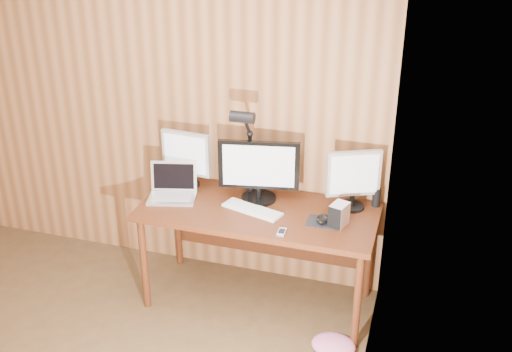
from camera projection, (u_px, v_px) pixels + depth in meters
The scene contains 13 objects.
desk at pixel (261, 220), 4.15m from camera, with size 1.60×0.70×0.75m.
monitor_center at pixel (259, 170), 4.07m from camera, with size 0.55×0.24×0.43m.
monitor_left at pixel (186, 158), 4.27m from camera, with size 0.37×0.17×0.42m.
monitor_right at pixel (354, 178), 3.96m from camera, with size 0.35×0.18×0.41m.
laptop at pixel (173, 189), 4.19m from camera, with size 0.38×0.32×0.23m.
keyboard at pixel (252, 209), 4.01m from camera, with size 0.44×0.24×0.02m.
mousepad at pixel (322, 222), 3.87m from camera, with size 0.20×0.16×0.00m, color black.
mouse at pixel (322, 219), 3.86m from camera, with size 0.07×0.12×0.04m, color black.
hard_drive at pixel (339, 215), 3.82m from camera, with size 0.13×0.16×0.15m.
phone at pixel (282, 232), 3.75m from camera, with size 0.05×0.10×0.01m.
speaker at pixel (376, 197), 4.05m from camera, with size 0.06×0.06×0.13m, color black.
desk_lamp at pixel (246, 140), 4.01m from camera, with size 0.16×0.23×0.70m.
fabric_pile at pixel (333, 345), 3.85m from camera, with size 0.29×0.23×0.09m, color #C15D8A, non-canonical shape.
Camera 1 is at (1.96, -1.78, 2.66)m, focal length 42.00 mm.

